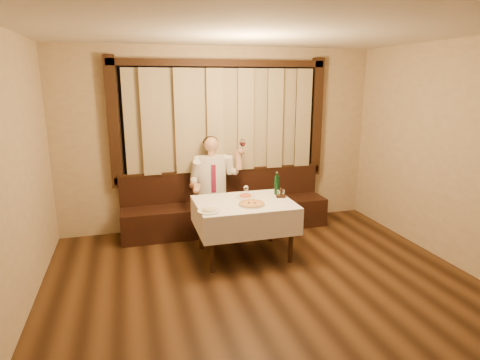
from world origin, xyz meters
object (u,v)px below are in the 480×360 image
object	(u,v)px
green_bottle	(277,185)
pizza	(252,204)
pasta_cream	(209,209)
cruet_caddy	(281,194)
banquette	(226,210)
dining_table	(244,209)
pasta_red	(246,195)
seated_man	(213,179)

from	to	relation	value
green_bottle	pizza	bearing A→B (deg)	-142.66
pasta_cream	cruet_caddy	distance (m)	1.11
pasta_cream	cruet_caddy	world-z (taller)	cruet_caddy
pasta_cream	green_bottle	size ratio (longest dim) A/B	0.86
banquette	cruet_caddy	world-z (taller)	banquette
dining_table	cruet_caddy	size ratio (longest dim) A/B	9.73
pasta_red	green_bottle	world-z (taller)	green_bottle
green_bottle	cruet_caddy	xyz separation A→B (m)	(0.00, -0.16, -0.09)
banquette	cruet_caddy	xyz separation A→B (m)	(0.53, -0.98, 0.49)
green_bottle	cruet_caddy	world-z (taller)	green_bottle
pasta_cream	green_bottle	distance (m)	1.17
pizza	seated_man	distance (m)	1.13
dining_table	pizza	world-z (taller)	pizza
dining_table	seated_man	bearing A→B (deg)	102.88
dining_table	pasta_cream	size ratio (longest dim) A/B	4.59
dining_table	seated_man	world-z (taller)	seated_man
cruet_caddy	green_bottle	bearing A→B (deg)	98.91
dining_table	cruet_caddy	xyz separation A→B (m)	(0.53, 0.04, 0.15)
pasta_red	seated_man	distance (m)	0.81
dining_table	pasta_cream	distance (m)	0.62
pasta_cream	seated_man	xyz separation A→B (m)	(0.32, 1.22, 0.06)
banquette	dining_table	size ratio (longest dim) A/B	2.52
pasta_red	green_bottle	distance (m)	0.47
dining_table	pasta_red	world-z (taller)	pasta_red
banquette	pasta_cream	distance (m)	1.49
pasta_cream	seated_man	bearing A→B (deg)	75.40
pasta_red	pasta_cream	world-z (taller)	pasta_cream
cruet_caddy	seated_man	distance (m)	1.16
pasta_red	seated_man	xyz separation A→B (m)	(-0.29, 0.75, 0.06)
cruet_caddy	seated_man	world-z (taller)	seated_man
pasta_cream	seated_man	distance (m)	1.26
pasta_red	pasta_cream	xyz separation A→B (m)	(-0.60, -0.46, 0.00)
pizza	cruet_caddy	size ratio (longest dim) A/B	2.69
pasta_red	pasta_cream	bearing A→B (deg)	-142.40
pasta_cream	cruet_caddy	xyz separation A→B (m)	(1.06, 0.32, 0.01)
green_bottle	seated_man	size ratio (longest dim) A/B	0.22
banquette	cruet_caddy	bearing A→B (deg)	-61.65
green_bottle	cruet_caddy	distance (m)	0.18
banquette	seated_man	xyz separation A→B (m)	(-0.21, -0.09, 0.55)
seated_man	pasta_red	bearing A→B (deg)	-69.23
banquette	pasta_red	world-z (taller)	banquette
banquette	pizza	bearing A→B (deg)	-87.63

